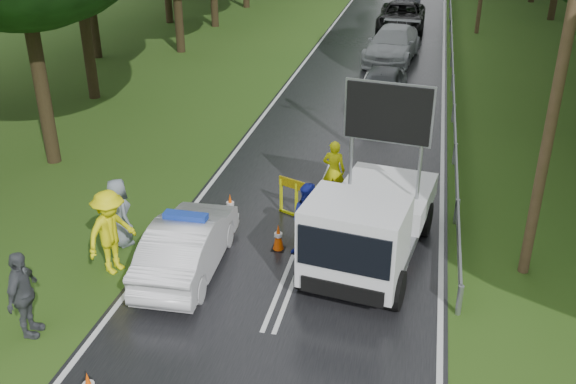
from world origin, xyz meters
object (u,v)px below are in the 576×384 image
(queue_car_first, at_px, (381,88))
(queue_car_third, at_px, (401,17))
(civilian, at_px, (310,221))
(officer, at_px, (334,170))
(queue_car_second, at_px, (393,44))
(work_truck, at_px, (369,224))
(barrier, at_px, (320,197))
(police_sedan, at_px, (188,245))

(queue_car_first, bearing_deg, queue_car_third, 94.51)
(civilian, bearing_deg, officer, 93.07)
(queue_car_second, bearing_deg, work_truck, -81.42)
(civilian, bearing_deg, queue_car_second, 92.96)
(work_truck, height_order, barrier, work_truck)
(work_truck, bearing_deg, police_sedan, -155.86)
(work_truck, bearing_deg, civilian, -175.36)
(work_truck, distance_m, civilian, 1.40)
(queue_car_second, relative_size, queue_car_third, 0.95)
(queue_car_second, bearing_deg, officer, -85.61)
(civilian, xyz_separation_m, queue_car_third, (0.56, 26.14, -0.13))
(police_sedan, relative_size, work_truck, 0.78)
(barrier, bearing_deg, work_truck, -26.47)
(barrier, xyz_separation_m, queue_car_second, (0.56, 17.48, -0.02))
(officer, height_order, queue_car_second, officer)
(police_sedan, height_order, queue_car_third, queue_car_third)
(queue_car_first, xyz_separation_m, queue_car_third, (-0.09, 14.40, 0.07))
(civilian, distance_m, queue_car_third, 26.14)
(barrier, bearing_deg, queue_car_first, 109.54)
(work_truck, xyz_separation_m, officer, (-1.30, 3.26, -0.21))
(queue_car_first, xyz_separation_m, queue_car_second, (-0.09, 7.29, 0.06))
(officer, relative_size, queue_car_first, 0.40)
(police_sedan, bearing_deg, queue_car_third, -99.35)
(police_sedan, relative_size, queue_car_third, 0.70)
(queue_car_third, bearing_deg, police_sedan, -96.80)
(work_truck, bearing_deg, barrier, 138.85)
(officer, distance_m, civilian, 3.17)
(civilian, relative_size, queue_car_second, 0.34)
(officer, bearing_deg, work_truck, 114.09)
(civilian, relative_size, queue_car_third, 0.32)
(work_truck, relative_size, queue_car_first, 1.21)
(officer, relative_size, civilian, 0.93)
(queue_car_first, relative_size, queue_car_third, 0.75)
(civilian, xyz_separation_m, queue_car_second, (0.56, 19.03, -0.14))
(civilian, bearing_deg, queue_car_third, 93.41)
(barrier, height_order, civilian, civilian)
(barrier, relative_size, civilian, 1.29)
(officer, height_order, queue_car_third, officer)
(police_sedan, distance_m, officer, 5.12)
(barrier, distance_m, queue_car_second, 17.49)
(work_truck, height_order, queue_car_third, work_truck)
(barrier, xyz_separation_m, civilian, (0.01, -1.55, 0.13))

